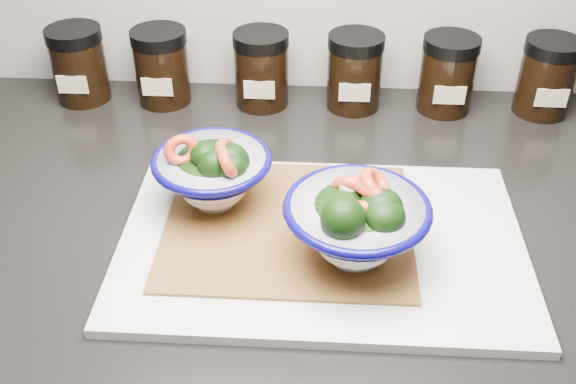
# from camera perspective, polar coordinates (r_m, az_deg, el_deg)

# --- Properties ---
(countertop) EXTENTS (3.50, 0.60, 0.04)m
(countertop) POSITION_cam_1_polar(r_m,az_deg,el_deg) (0.85, -4.17, -1.48)
(countertop) COLOR black
(countertop) RESTS_ON cabinet
(cutting_board) EXTENTS (0.45, 0.30, 0.01)m
(cutting_board) POSITION_cam_1_polar(r_m,az_deg,el_deg) (0.76, 2.86, -4.27)
(cutting_board) COLOR silver
(cutting_board) RESTS_ON countertop
(bamboo_mat) EXTENTS (0.28, 0.24, 0.00)m
(bamboo_mat) POSITION_cam_1_polar(r_m,az_deg,el_deg) (0.77, -0.00, -2.75)
(bamboo_mat) COLOR #A16B30
(bamboo_mat) RESTS_ON cutting_board
(bowl_left) EXTENTS (0.14, 0.14, 0.10)m
(bowl_left) POSITION_cam_1_polar(r_m,az_deg,el_deg) (0.78, -6.27, 1.72)
(bowl_left) COLOR white
(bowl_left) RESTS_ON bamboo_mat
(bowl_right) EXTENTS (0.15, 0.15, 0.11)m
(bowl_right) POSITION_cam_1_polar(r_m,az_deg,el_deg) (0.70, 5.92, -2.54)
(bowl_right) COLOR white
(bowl_right) RESTS_ON bamboo_mat
(spice_jar_a) EXTENTS (0.08, 0.08, 0.11)m
(spice_jar_a) POSITION_cam_1_polar(r_m,az_deg,el_deg) (1.07, -17.29, 10.29)
(spice_jar_a) COLOR black
(spice_jar_a) RESTS_ON countertop
(spice_jar_b) EXTENTS (0.08, 0.08, 0.11)m
(spice_jar_b) POSITION_cam_1_polar(r_m,az_deg,el_deg) (1.04, -10.65, 10.41)
(spice_jar_b) COLOR black
(spice_jar_b) RESTS_ON countertop
(spice_jar_c) EXTENTS (0.08, 0.08, 0.11)m
(spice_jar_c) POSITION_cam_1_polar(r_m,az_deg,el_deg) (1.01, -2.26, 10.36)
(spice_jar_c) COLOR black
(spice_jar_c) RESTS_ON countertop
(spice_jar_d) EXTENTS (0.08, 0.08, 0.11)m
(spice_jar_d) POSITION_cam_1_polar(r_m,az_deg,el_deg) (1.01, 5.65, 10.12)
(spice_jar_d) COLOR black
(spice_jar_d) RESTS_ON countertop
(spice_jar_e) EXTENTS (0.08, 0.08, 0.11)m
(spice_jar_e) POSITION_cam_1_polar(r_m,az_deg,el_deg) (1.02, 13.35, 9.70)
(spice_jar_e) COLOR black
(spice_jar_e) RESTS_ON countertop
(spice_jar_f) EXTENTS (0.08, 0.08, 0.11)m
(spice_jar_f) POSITION_cam_1_polar(r_m,az_deg,el_deg) (1.06, 21.08, 9.10)
(spice_jar_f) COLOR black
(spice_jar_f) RESTS_ON countertop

